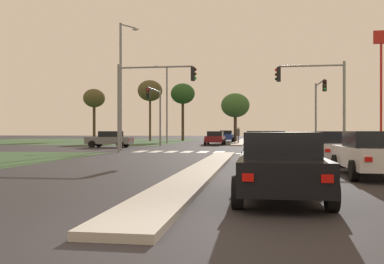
% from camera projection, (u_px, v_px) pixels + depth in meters
% --- Properties ---
extents(ground_plane, '(200.00, 200.00, 0.00)m').
position_uv_depth(ground_plane, '(232.00, 149.00, 35.33)').
color(ground_plane, '#282628').
extents(grass_verge_far_left, '(35.00, 35.00, 0.01)m').
position_uv_depth(grass_verge_far_left, '(69.00, 141.00, 63.32)').
color(grass_verge_far_left, '#2D4C28').
rests_on(grass_verge_far_left, ground).
extents(median_island_near, '(1.20, 22.00, 0.14)m').
position_uv_depth(median_island_near, '(206.00, 168.00, 16.54)').
color(median_island_near, '#ADA89E').
rests_on(median_island_near, ground).
extents(median_island_far, '(1.20, 36.00, 0.14)m').
position_uv_depth(median_island_far, '(242.00, 141.00, 60.06)').
color(median_island_far, '#ADA89E').
rests_on(median_island_far, ground).
extents(lane_dash_near, '(0.14, 2.00, 0.01)m').
position_uv_depth(lane_dash_near, '(328.00, 198.00, 9.48)').
color(lane_dash_near, silver).
rests_on(lane_dash_near, ground).
extents(lane_dash_second, '(0.14, 2.00, 0.01)m').
position_uv_depth(lane_dash_second, '(300.00, 172.00, 15.42)').
color(lane_dash_second, silver).
rests_on(lane_dash_second, ground).
extents(lane_dash_third, '(0.14, 2.00, 0.01)m').
position_uv_depth(lane_dash_third, '(288.00, 161.00, 21.35)').
color(lane_dash_third, silver).
rests_on(lane_dash_third, ground).
extents(edge_line_right, '(0.14, 24.00, 0.01)m').
position_uv_depth(edge_line_right, '(384.00, 170.00, 16.52)').
color(edge_line_right, silver).
rests_on(edge_line_right, ground).
extents(stop_bar_near, '(6.40, 0.50, 0.01)m').
position_uv_depth(stop_bar_near, '(285.00, 154.00, 27.85)').
color(stop_bar_near, silver).
rests_on(stop_bar_near, ground).
extents(crosswalk_bar_near, '(0.70, 2.80, 0.01)m').
position_uv_depth(crosswalk_bar_near, '(141.00, 151.00, 31.13)').
color(crosswalk_bar_near, silver).
rests_on(crosswalk_bar_near, ground).
extents(crosswalk_bar_second, '(0.70, 2.80, 0.01)m').
position_uv_depth(crosswalk_bar_second, '(156.00, 152.00, 30.96)').
color(crosswalk_bar_second, silver).
rests_on(crosswalk_bar_second, ground).
extents(crosswalk_bar_third, '(0.70, 2.80, 0.01)m').
position_uv_depth(crosswalk_bar_third, '(171.00, 152.00, 30.79)').
color(crosswalk_bar_third, silver).
rests_on(crosswalk_bar_third, ground).
extents(crosswalk_bar_fourth, '(0.70, 2.80, 0.01)m').
position_uv_depth(crosswalk_bar_fourth, '(187.00, 152.00, 30.62)').
color(crosswalk_bar_fourth, silver).
rests_on(crosswalk_bar_fourth, ground).
extents(crosswalk_bar_fifth, '(0.70, 2.80, 0.01)m').
position_uv_depth(crosswalk_bar_fifth, '(203.00, 152.00, 30.45)').
color(crosswalk_bar_fifth, silver).
rests_on(crosswalk_bar_fifth, ground).
extents(crosswalk_bar_sixth, '(0.70, 2.80, 0.01)m').
position_uv_depth(crosswalk_bar_sixth, '(219.00, 152.00, 30.28)').
color(crosswalk_bar_sixth, silver).
rests_on(crosswalk_bar_sixth, ground).
extents(car_grey_near, '(4.16, 1.96, 1.49)m').
position_uv_depth(car_grey_near, '(110.00, 139.00, 39.00)').
color(car_grey_near, slate).
rests_on(car_grey_near, ground).
extents(car_beige_second, '(2.02, 4.18, 1.50)m').
position_uv_depth(car_beige_second, '(265.00, 148.00, 18.87)').
color(car_beige_second, '#BCAD8E').
rests_on(car_beige_second, ground).
extents(car_black_third, '(1.95, 4.42, 1.47)m').
position_uv_depth(car_black_third, '(280.00, 165.00, 9.38)').
color(car_black_third, black).
rests_on(car_black_third, ground).
extents(car_white_fourth, '(2.01, 4.52, 1.49)m').
position_uv_depth(car_white_fourth, '(373.00, 153.00, 13.89)').
color(car_white_fourth, silver).
rests_on(car_white_fourth, ground).
extents(car_blue_fifth, '(2.05, 4.56, 1.58)m').
position_uv_depth(car_blue_fifth, '(226.00, 136.00, 60.22)').
color(car_blue_fifth, navy).
rests_on(car_blue_fifth, ground).
extents(car_silver_sixth, '(1.99, 4.52, 1.49)m').
position_uv_depth(car_silver_sixth, '(335.00, 147.00, 19.26)').
color(car_silver_sixth, '#B7B7BC').
rests_on(car_silver_sixth, ground).
extents(car_maroon_seventh, '(2.04, 4.46, 1.48)m').
position_uv_depth(car_maroon_seventh, '(215.00, 138.00, 45.93)').
color(car_maroon_seventh, maroon).
rests_on(car_maroon_seventh, ground).
extents(traffic_signal_near_left, '(5.62, 0.32, 6.18)m').
position_uv_depth(traffic_signal_near_left, '(146.00, 91.00, 29.62)').
color(traffic_signal_near_left, gray).
rests_on(traffic_signal_near_left, ground).
extents(traffic_signal_far_right, '(0.32, 5.59, 6.06)m').
position_uv_depth(traffic_signal_far_right, '(319.00, 101.00, 38.77)').
color(traffic_signal_far_right, gray).
rests_on(traffic_signal_far_right, ground).
extents(traffic_signal_far_left, '(0.32, 5.22, 5.66)m').
position_uv_depth(traffic_signal_far_left, '(156.00, 106.00, 41.09)').
color(traffic_signal_far_left, gray).
rests_on(traffic_signal_far_left, ground).
extents(traffic_signal_near_right, '(4.53, 0.32, 6.03)m').
position_uv_depth(traffic_signal_near_right, '(319.00, 91.00, 27.90)').
color(traffic_signal_near_right, gray).
rests_on(traffic_signal_near_right, ground).
extents(street_lamp_second, '(1.21, 1.63, 10.10)m').
position_uv_depth(street_lamp_second, '(122.00, 80.00, 34.03)').
color(street_lamp_second, gray).
rests_on(street_lamp_second, ground).
extents(street_lamp_third, '(1.51, 1.87, 9.27)m').
position_uv_depth(street_lamp_third, '(166.00, 101.00, 51.46)').
color(street_lamp_third, gray).
rests_on(street_lamp_third, ground).
extents(pedestrian_at_median, '(0.34, 0.34, 1.82)m').
position_uv_depth(pedestrian_at_median, '(238.00, 133.00, 49.13)').
color(pedestrian_at_median, '#4C4C4C').
rests_on(pedestrian_at_median, median_island_far).
extents(fastfood_pole_sign, '(1.80, 0.40, 13.75)m').
position_uv_depth(fastfood_pole_sign, '(381.00, 63.00, 51.99)').
color(fastfood_pole_sign, red).
rests_on(fastfood_pole_sign, ground).
extents(treeline_near, '(3.47, 3.47, 8.24)m').
position_uv_depth(treeline_near, '(94.00, 99.00, 67.99)').
color(treeline_near, '#423323').
rests_on(treeline_near, ground).
extents(treeline_second, '(3.74, 3.74, 9.20)m').
position_uv_depth(treeline_second, '(150.00, 91.00, 64.42)').
color(treeline_second, '#423323').
rests_on(treeline_second, ground).
extents(treeline_third, '(3.76, 3.76, 8.93)m').
position_uv_depth(treeline_third, '(183.00, 94.00, 66.42)').
color(treeline_third, '#423323').
rests_on(treeline_third, ground).
extents(treeline_fourth, '(4.10, 4.10, 6.97)m').
position_uv_depth(treeline_fourth, '(235.00, 106.00, 61.50)').
color(treeline_fourth, '#423323').
rests_on(treeline_fourth, ground).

